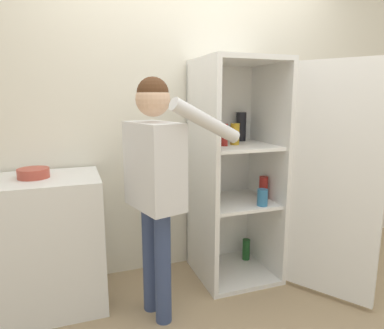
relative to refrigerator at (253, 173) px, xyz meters
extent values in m
plane|color=tan|center=(-0.39, -0.55, -0.85)|extent=(12.00, 12.00, 0.00)
cube|color=silver|center=(-0.39, 0.43, 0.43)|extent=(7.00, 0.06, 2.55)
cube|color=white|center=(-0.11, 0.07, -0.83)|extent=(0.60, 0.61, 0.04)
cube|color=white|center=(-0.11, 0.07, 0.84)|extent=(0.60, 0.61, 0.04)
cube|color=white|center=(-0.11, 0.36, 0.00)|extent=(0.60, 0.03, 1.63)
cube|color=white|center=(-0.40, 0.07, 0.00)|extent=(0.04, 0.61, 1.63)
cube|color=white|center=(0.17, 0.07, 0.00)|extent=(0.03, 0.61, 1.63)
cube|color=white|center=(-0.11, 0.07, -0.24)|extent=(0.53, 0.54, 0.02)
cube|color=white|center=(-0.11, 0.07, 0.21)|extent=(0.53, 0.54, 0.02)
cube|color=white|center=(0.37, -0.47, 0.00)|extent=(0.36, 0.53, 1.63)
cylinder|color=maroon|center=(0.11, 0.02, -0.13)|extent=(0.07, 0.07, 0.18)
cylinder|color=#9E4C19|center=(-0.32, 0.09, -0.74)|extent=(0.07, 0.07, 0.14)
cylinder|color=black|center=(0.02, 0.26, 0.34)|extent=(0.08, 0.08, 0.23)
cylinder|color=teal|center=(0.02, -0.12, -0.16)|extent=(0.08, 0.08, 0.13)
cylinder|color=#B78C1E|center=(-0.13, 0.07, 0.30)|extent=(0.07, 0.07, 0.16)
cylinder|color=maroon|center=(-0.24, 0.03, 0.30)|extent=(0.06, 0.06, 0.16)
cylinder|color=#1E5123|center=(0.07, 0.19, -0.72)|extent=(0.06, 0.06, 0.18)
cylinder|color=#384770|center=(-0.86, -0.18, -0.47)|extent=(0.10, 0.10, 0.75)
cylinder|color=#384770|center=(-0.81, -0.33, -0.47)|extent=(0.10, 0.10, 0.75)
cube|color=silver|center=(-0.83, -0.26, 0.16)|extent=(0.33, 0.45, 0.53)
sphere|color=#DBAD89|center=(-0.83, -0.26, 0.56)|extent=(0.21, 0.21, 0.21)
sphere|color=#4C2D19|center=(-0.83, -0.26, 0.60)|extent=(0.19, 0.19, 0.19)
cylinder|color=silver|center=(-0.90, -0.04, 0.14)|extent=(0.08, 0.08, 0.50)
cylinder|color=silver|center=(-0.56, -0.41, 0.44)|extent=(0.49, 0.21, 0.28)
cube|color=white|center=(-1.49, 0.10, -0.39)|extent=(0.69, 0.55, 0.91)
cylinder|color=#B24738|center=(-1.55, 0.11, 0.09)|extent=(0.20, 0.20, 0.06)
camera|label=1|loc=(-1.30, -2.26, 0.58)|focal=32.00mm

